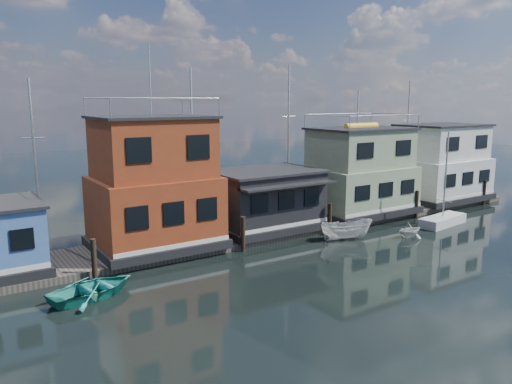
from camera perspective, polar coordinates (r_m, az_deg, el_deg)
ground at (r=26.75m, az=16.76°, el=-10.04°), size 160.00×160.00×0.00m
dock at (r=35.16m, az=1.66°, el=-4.29°), size 48.00×5.00×0.40m
houseboat_red at (r=30.38m, az=-11.57°, el=0.67°), size 7.40×5.90×11.86m
houseboat_dark at (r=34.37m, az=1.01°, el=-0.84°), size 7.40×6.10×4.06m
houseboat_green at (r=39.89m, az=11.76°, el=2.17°), size 8.40×5.90×7.03m
houseboat_white at (r=47.44m, az=20.36°, el=3.02°), size 8.40×5.90×6.66m
pilings at (r=32.56m, az=4.01°, el=-3.89°), size 42.28×0.28×2.20m
background_masts at (r=41.80m, az=2.34°, el=5.52°), size 36.40×0.16×12.00m
motorboat at (r=33.71m, az=10.29°, el=-4.27°), size 3.77×2.64×1.36m
dinghy_white at (r=35.40m, az=17.14°, el=-4.12°), size 2.14×1.89×1.06m
day_sailer at (r=39.56m, az=20.55°, el=-2.98°), size 4.53×2.02×6.90m
dinghy_teal at (r=25.12m, az=-18.14°, el=-10.43°), size 4.75×3.88×0.86m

